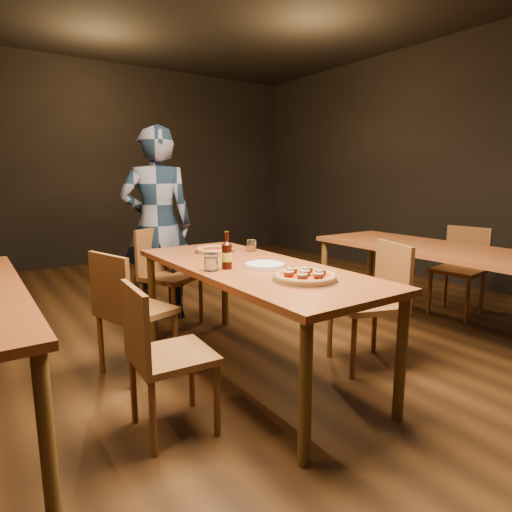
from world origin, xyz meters
TOP-DOWN VIEW (x-y plane):
  - ground at (0.00, 0.00)m, footprint 9.00×9.00m
  - room_shell at (0.00, 0.00)m, footprint 9.00×9.00m
  - table_main at (0.00, 0.00)m, footprint 0.80×2.00m
  - table_right at (1.70, -0.20)m, footprint 0.80×2.00m
  - chair_main_nw at (-0.71, -0.33)m, footprint 0.41×0.41m
  - chair_main_sw at (-0.63, 0.44)m, footprint 0.51×0.51m
  - chair_main_e at (0.73, -0.35)m, footprint 0.54×0.54m
  - chair_end at (-0.06, 1.19)m, footprint 0.57×0.57m
  - chair_nbr_right at (2.35, -0.07)m, footprint 0.47×0.47m
  - pizza_meatball at (0.01, -0.52)m, footprint 0.37×0.37m
  - pizza_margherita at (0.04, 0.57)m, footprint 0.30×0.30m
  - plate_stack at (0.04, -0.10)m, footprint 0.27×0.27m
  - beer_bottle at (-0.19, 0.00)m, footprint 0.07×0.07m
  - water_glass at (-0.30, 0.01)m, footprint 0.09×0.09m
  - amber_glass at (0.30, 0.45)m, footprint 0.07×0.07m
  - diner at (-0.07, 1.47)m, footprint 0.75×0.61m

SIDE VIEW (x-z plane):
  - ground at x=0.00m, z-range 0.00..0.00m
  - chair_main_nw at x=-0.71m, z-range 0.00..0.84m
  - chair_nbr_right at x=2.35m, z-range 0.00..0.88m
  - chair_main_sw at x=-0.63m, z-range 0.00..0.89m
  - chair_main_e at x=0.73m, z-range 0.00..0.91m
  - chair_end at x=-0.06m, z-range 0.00..0.92m
  - table_main at x=0.00m, z-range 0.30..1.05m
  - table_right at x=1.70m, z-range 0.30..1.05m
  - plate_stack at x=0.04m, z-range 0.75..0.78m
  - pizza_margherita at x=0.04m, z-range 0.75..0.79m
  - pizza_meatball at x=0.01m, z-range 0.74..0.81m
  - amber_glass at x=0.30m, z-range 0.75..0.84m
  - water_glass at x=-0.30m, z-range 0.75..0.86m
  - beer_bottle at x=-0.19m, z-range 0.72..0.95m
  - diner at x=-0.07m, z-range 0.00..1.77m
  - room_shell at x=0.00m, z-range -2.64..6.36m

